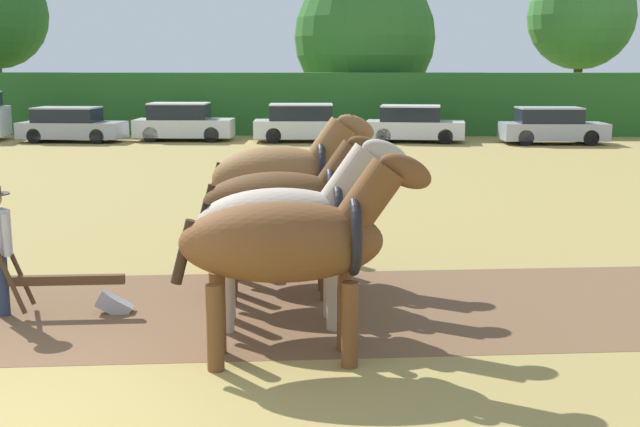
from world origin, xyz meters
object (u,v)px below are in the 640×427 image
Objects in this scene: parked_car_right at (552,126)px; draft_horse_lead_left at (292,242)px; parked_car_center at (305,124)px; parked_car_center_right at (414,124)px; parked_car_left at (71,125)px; tree_center_right at (581,16)px; draft_horse_trail_left at (286,203)px; tree_center at (365,37)px; farmer_beside_team at (301,199)px; draft_horse_lead_right at (289,222)px; parked_car_center_left at (183,123)px; plow at (78,289)px; draft_horse_trail_right at (283,178)px.

draft_horse_lead_left is at bearing -110.77° from parked_car_right.
parked_car_center is 1.04× the size of parked_car_center_right.
tree_center_right is at bearing 22.95° from parked_car_left.
draft_horse_trail_left is (-0.26, 2.44, 0.00)m from draft_horse_lead_left.
tree_center_right is at bearing 28.98° from parked_car_center.
draft_horse_trail_left is at bearing -93.01° from tree_center.
draft_horse_trail_left is at bearing -92.34° from parked_car_center_right.
parked_car_center is at bearing 44.32° from farmer_beside_team.
draft_horse_lead_right is 0.63× the size of parked_car_left.
tree_center reaches higher than draft_horse_lead_right.
parked_car_left is at bearing 178.45° from parked_car_right.
draft_horse_lead_right is at bearing -76.32° from parked_car_center_left.
parked_car_left is at bearing 103.15° from plow.
draft_horse_lead_right reaches higher than parked_car_center_left.
parked_car_center is at bearing 4.62° from parked_car_left.
draft_horse_lead_right is 1.68× the size of farmer_beside_team.
parked_car_center reaches higher than parked_car_left.
draft_horse_lead_right reaches higher than parked_car_left.
draft_horse_trail_right reaches higher than farmer_beside_team.
draft_horse_trail_right reaches higher than parked_car_center_left.
parked_car_center is at bearing 86.63° from draft_horse_lead_right.
parked_car_right reaches higher than plow.
plow is at bearing -82.46° from parked_car_center_left.
tree_center reaches higher than parked_car_left.
parked_car_left is at bearing -159.30° from tree_center_right.
parked_car_center_right is at bearing 172.13° from parked_car_right.
draft_horse_trail_right is (-12.59, -29.87, -4.08)m from tree_center_right.
parked_car_right is at bearing 64.20° from draft_horse_lead_left.
tree_center_right is at bearing 63.89° from draft_horse_lead_left.
plow is 24.50m from parked_car_center_right.
farmer_beside_team is at bearing -115.89° from parked_car_right.
plow is 0.40× the size of parked_car_left.
draft_horse_lead_left reaches higher than parked_car_center_left.
tree_center is 8.81m from parked_car_center.
parked_car_center_left reaches higher than parked_car_left.
plow is at bearing -96.75° from parked_car_center.
plow is (-15.08, -31.98, -5.24)m from tree_center_right.
draft_horse_lead_left is 26.29m from parked_car_center_left.
parked_car_right is at bearing 62.99° from draft_horse_lead_right.
draft_horse_lead_left is 1.23m from draft_horse_lead_right.
draft_horse_lead_left is at bearing -76.73° from parked_car_center_left.
parked_car_center is (-1.15, 23.94, -0.54)m from draft_horse_lead_right.
draft_horse_lead_left is 0.66× the size of parked_car_left.
draft_horse_lead_right is (-0.12, 1.22, -0.02)m from draft_horse_lead_left.
draft_horse_trail_left is at bearing 90.07° from draft_horse_lead_left.
parked_car_center_right is at bearing -137.21° from tree_center_right.
draft_horse_trail_right is at bearing -75.44° from parked_car_center_left.
draft_horse_lead_left is (-1.32, -32.69, -3.21)m from tree_center.
draft_horse_trail_right is 23.63m from parked_car_left.
draft_horse_trail_right is 0.62× the size of parked_car_right.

